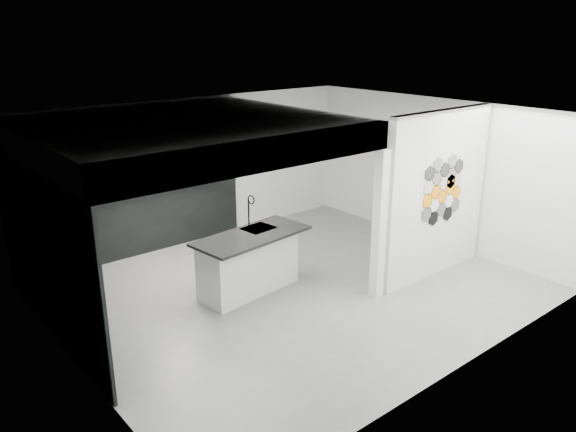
% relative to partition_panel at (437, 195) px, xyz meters
% --- Properties ---
extents(floor, '(7.00, 6.00, 0.01)m').
position_rel_partition_panel_xyz_m(floor, '(-2.23, 1.00, -1.40)').
color(floor, slate).
extents(partition_panel, '(2.45, 0.15, 2.80)m').
position_rel_partition_panel_xyz_m(partition_panel, '(0.00, 0.00, 0.00)').
color(partition_panel, silver).
rests_on(partition_panel, floor).
extents(bay_clad_back, '(4.40, 0.04, 2.35)m').
position_rel_partition_panel_xyz_m(bay_clad_back, '(-3.52, 3.97, -0.22)').
color(bay_clad_back, black).
rests_on(bay_clad_back, floor).
extents(bay_clad_left, '(0.04, 4.00, 2.35)m').
position_rel_partition_panel_xyz_m(bay_clad_left, '(-5.70, 2.00, -0.22)').
color(bay_clad_left, black).
rests_on(bay_clad_left, floor).
extents(bulkhead, '(4.40, 4.00, 0.40)m').
position_rel_partition_panel_xyz_m(bulkhead, '(-3.52, 2.00, 1.15)').
color(bulkhead, silver).
rests_on(bulkhead, corner_column).
extents(corner_column, '(0.16, 0.16, 2.35)m').
position_rel_partition_panel_xyz_m(corner_column, '(-1.41, 0.00, -0.22)').
color(corner_column, silver).
rests_on(corner_column, floor).
extents(fascia_beam, '(4.40, 0.16, 0.40)m').
position_rel_partition_panel_xyz_m(fascia_beam, '(-3.52, 0.08, 1.15)').
color(fascia_beam, silver).
rests_on(fascia_beam, corner_column).
extents(wall_basin, '(0.40, 0.60, 0.12)m').
position_rel_partition_panel_xyz_m(wall_basin, '(-5.46, 1.80, -0.55)').
color(wall_basin, silver).
rests_on(wall_basin, bay_clad_left).
extents(display_shelf, '(3.00, 0.15, 0.04)m').
position_rel_partition_panel_xyz_m(display_shelf, '(-3.43, 3.87, -0.10)').
color(display_shelf, black).
rests_on(display_shelf, bay_clad_back).
extents(kitchen_island, '(1.95, 1.03, 1.51)m').
position_rel_partition_panel_xyz_m(kitchen_island, '(-2.83, 1.42, -0.89)').
color(kitchen_island, silver).
rests_on(kitchen_island, floor).
extents(stockpot, '(0.22, 0.22, 0.18)m').
position_rel_partition_panel_xyz_m(stockpot, '(-4.40, 3.87, 0.01)').
color(stockpot, black).
rests_on(stockpot, display_shelf).
extents(kettle, '(0.22, 0.22, 0.17)m').
position_rel_partition_panel_xyz_m(kettle, '(-2.56, 3.87, 0.00)').
color(kettle, black).
rests_on(kettle, display_shelf).
extents(glass_bowl, '(0.14, 0.14, 0.09)m').
position_rel_partition_panel_xyz_m(glass_bowl, '(-2.08, 3.87, -0.03)').
color(glass_bowl, gray).
rests_on(glass_bowl, display_shelf).
extents(glass_vase, '(0.11, 0.11, 0.13)m').
position_rel_partition_panel_xyz_m(glass_vase, '(-2.08, 3.87, -0.01)').
color(glass_vase, gray).
rests_on(glass_vase, display_shelf).
extents(bottle_dark, '(0.09, 0.09, 0.18)m').
position_rel_partition_panel_xyz_m(bottle_dark, '(-3.87, 3.87, 0.01)').
color(bottle_dark, black).
rests_on(bottle_dark, display_shelf).
extents(utensil_cup, '(0.08, 0.08, 0.09)m').
position_rel_partition_panel_xyz_m(utensil_cup, '(-4.06, 3.87, -0.03)').
color(utensil_cup, black).
rests_on(utensil_cup, display_shelf).
extents(hex_tile_cluster, '(1.04, 0.02, 1.16)m').
position_rel_partition_panel_xyz_m(hex_tile_cluster, '(0.03, -0.09, 0.10)').
color(hex_tile_cluster, black).
rests_on(hex_tile_cluster, partition_panel).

